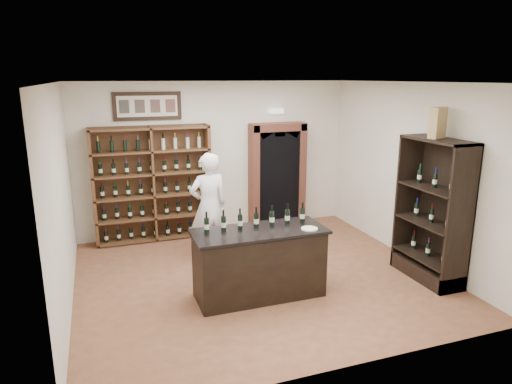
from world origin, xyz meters
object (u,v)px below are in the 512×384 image
wine_shelf (153,184)px  side_cabinet (432,232)px  wine_crate (438,123)px  tasting_counter (259,264)px  shopkeeper (209,206)px  counter_bottle_0 (207,225)px

wine_shelf → side_cabinet: same height
side_cabinet → wine_crate: size_ratio=4.89×
tasting_counter → shopkeeper: shopkeeper is taller
side_cabinet → shopkeeper: side_cabinet is taller
counter_bottle_0 → wine_crate: wine_crate is taller
counter_bottle_0 → wine_crate: (3.40, -0.38, 1.32)m
wine_shelf → shopkeeper: 1.49m
shopkeeper → wine_shelf: bearing=-66.9°
tasting_counter → side_cabinet: (2.72, -0.30, 0.26)m
tasting_counter → wine_crate: 3.32m
counter_bottle_0 → wine_crate: size_ratio=0.67×
side_cabinet → wine_shelf: bearing=139.8°
wine_crate → side_cabinet: bearing=-77.2°
wine_shelf → tasting_counter: wine_shelf is taller
counter_bottle_0 → wine_shelf: bearing=97.7°
wine_crate → counter_bottle_0: bearing=150.1°
wine_crate → tasting_counter: bearing=151.2°
side_cabinet → shopkeeper: size_ratio=1.19×
wine_crate → shopkeeper: bearing=123.8°
tasting_counter → shopkeeper: (-0.32, 1.67, 0.43)m
side_cabinet → wine_crate: (-0.04, 0.05, 1.67)m
shopkeeper → counter_bottle_0: bearing=66.7°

